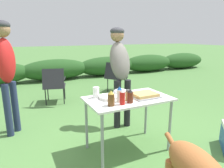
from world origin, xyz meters
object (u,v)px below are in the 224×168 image
bbq_sauce_bottle (130,96)px  standing_person_in_dark_puffer (6,64)px  paper_cup_stack (96,92)px  ketchup_bottle (122,97)px  spice_jar (128,95)px  mixing_bowl (120,92)px  plate_stack (108,97)px  camp_chair_near_hedge (54,84)px  mayo_bottle (119,94)px  beer_bottle (111,99)px  standing_person_in_gray_fleece (120,64)px  food_tray (144,95)px  folding_table (128,103)px  camp_chair_green_behind_table (116,75)px

bbq_sauce_bottle → standing_person_in_dark_puffer: size_ratio=0.10×
paper_cup_stack → ketchup_bottle: size_ratio=0.73×
spice_jar → standing_person_in_dark_puffer: (-1.34, 1.30, 0.31)m
mixing_bowl → bbq_sauce_bottle: size_ratio=1.16×
plate_stack → camp_chair_near_hedge: 2.35m
mayo_bottle → beer_bottle: mayo_bottle is taller
plate_stack → ketchup_bottle: (0.05, -0.27, 0.07)m
paper_cup_stack → standing_person_in_gray_fleece: size_ratio=0.08×
plate_stack → spice_jar: (0.19, -0.17, 0.05)m
beer_bottle → camp_chair_near_hedge: beer_bottle is taller
food_tray → spice_jar: (-0.27, -0.03, 0.04)m
spice_jar → paper_cup_stack: bearing=137.3°
mixing_bowl → camp_chair_near_hedge: bearing=102.4°
plate_stack → spice_jar: 0.26m
beer_bottle → camp_chair_near_hedge: (-0.19, 2.57, -0.36)m
spice_jar → beer_bottle: (-0.27, -0.08, 0.02)m
paper_cup_stack → bbq_sauce_bottle: (0.29, -0.37, 0.01)m
plate_stack → standing_person_in_gray_fleece: 0.93m
standing_person_in_dark_puffer → mixing_bowl: bearing=-91.4°
folding_table → paper_cup_stack: paper_cup_stack is taller
beer_bottle → camp_chair_near_hedge: 2.60m
folding_table → camp_chair_green_behind_table: 2.92m
camp_chair_green_behind_table → standing_person_in_gray_fleece: bearing=-61.9°
spice_jar → standing_person_in_dark_puffer: size_ratio=0.08×
food_tray → camp_chair_green_behind_table: bearing=70.3°
beer_bottle → camp_chair_green_behind_table: 3.23m
mixing_bowl → ketchup_bottle: size_ratio=1.03×
food_tray → beer_bottle: 0.55m
folding_table → camp_chair_green_behind_table: bearing=66.0°
standing_person_in_dark_puffer → mayo_bottle: bearing=-100.8°
mixing_bowl → beer_bottle: 0.45m
food_tray → mixing_bowl: bearing=136.4°
spice_jar → mixing_bowl: bearing=82.3°
standing_person_in_gray_fleece → mixing_bowl: bearing=-111.7°
standing_person_in_dark_puffer → camp_chair_near_hedge: 1.62m
food_tray → beer_bottle: (-0.54, -0.11, 0.06)m
food_tray → ketchup_bottle: (-0.40, -0.13, 0.07)m
bbq_sauce_bottle → paper_cup_stack: bearing=128.3°
folding_table → plate_stack: (-0.25, 0.08, 0.10)m
mayo_bottle → camp_chair_near_hedge: 2.53m
mixing_bowl → standing_person_in_dark_puffer: standing_person_in_dark_puffer is taller
ketchup_bottle → bbq_sauce_bottle: 0.12m
food_tray → spice_jar: size_ratio=2.59×
spice_jar → folding_table: bearing=55.6°
plate_stack → camp_chair_near_hedge: (-0.27, 2.32, -0.29)m
folding_table → beer_bottle: beer_bottle is taller
camp_chair_near_hedge → camp_chair_green_behind_table: bearing=24.3°
food_tray → camp_chair_green_behind_table: (0.97, 2.72, -0.30)m
mixing_bowl → standing_person_in_gray_fleece: size_ratio=0.12×
standing_person_in_dark_puffer → ketchup_bottle: bearing=-103.4°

